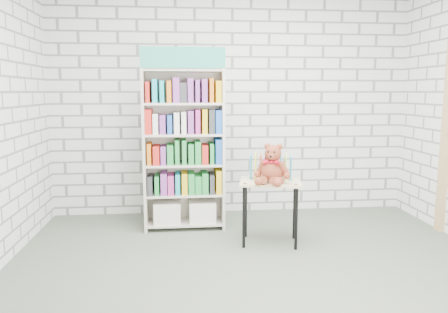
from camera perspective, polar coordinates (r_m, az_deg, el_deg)
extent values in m
plane|color=#4D5548|center=(3.90, 4.64, -14.95)|extent=(4.50, 4.50, 0.00)
cube|color=silver|center=(5.56, 1.06, 6.94)|extent=(4.50, 0.02, 2.80)
cube|color=silver|center=(1.66, 17.78, 2.87)|extent=(4.50, 0.02, 2.80)
cube|color=beige|center=(4.93, -10.29, 0.74)|extent=(0.03, 0.35, 1.79)
cube|color=beige|center=(4.94, -0.20, 0.89)|extent=(0.03, 0.35, 1.79)
cube|color=beige|center=(5.08, -5.26, 1.07)|extent=(0.90, 0.02, 1.79)
cube|color=teal|center=(4.72, -5.38, 12.76)|extent=(0.90, 0.02, 0.22)
cube|color=beige|center=(5.09, -5.11, -8.56)|extent=(0.84, 0.33, 0.02)
cube|color=beige|center=(5.00, -5.16, -4.85)|extent=(0.84, 0.33, 0.02)
cube|color=beige|center=(4.94, -5.21, -1.02)|extent=(0.84, 0.33, 0.02)
cube|color=beige|center=(4.89, -5.27, 2.90)|extent=(0.84, 0.33, 0.02)
cube|color=beige|center=(4.87, -5.32, 6.88)|extent=(0.84, 0.33, 0.02)
cube|color=beige|center=(4.87, -5.38, 11.10)|extent=(0.84, 0.33, 0.02)
cube|color=silver|center=(5.06, -7.41, -7.16)|extent=(0.30, 0.29, 0.24)
cube|color=silver|center=(5.06, -2.85, -7.09)|extent=(0.30, 0.29, 0.24)
cube|color=purple|center=(4.96, -5.18, -3.39)|extent=(0.84, 0.29, 0.24)
cube|color=#333338|center=(4.91, -5.23, 0.49)|extent=(0.84, 0.29, 0.24)
cube|color=red|center=(4.87, -5.29, 4.44)|extent=(0.84, 0.29, 0.24)
cube|color=yellow|center=(4.86, -5.34, 8.43)|extent=(0.84, 0.29, 0.24)
cube|color=#DEC285|center=(4.45, 6.08, -3.35)|extent=(0.68, 0.54, 0.03)
cylinder|color=black|center=(4.38, 2.61, -7.93)|extent=(0.03, 0.03, 0.63)
cylinder|color=black|center=(4.69, 2.85, -6.81)|extent=(0.03, 0.03, 0.63)
cylinder|color=black|center=(4.38, 9.42, -8.03)|extent=(0.03, 0.03, 0.63)
cylinder|color=black|center=(4.69, 9.18, -6.90)|extent=(0.03, 0.03, 0.63)
cylinder|color=black|center=(4.30, 2.78, -3.57)|extent=(0.04, 0.04, 0.01)
cylinder|color=black|center=(4.30, 9.40, -3.67)|extent=(0.04, 0.04, 0.01)
cube|color=teal|center=(4.52, 3.50, -1.31)|extent=(0.05, 0.19, 0.25)
cube|color=#F2FF28|center=(4.52, 4.15, -1.32)|extent=(0.05, 0.19, 0.25)
cube|color=#E14118|center=(4.52, 4.80, -1.33)|extent=(0.05, 0.19, 0.25)
cube|color=black|center=(4.52, 5.46, -1.34)|extent=(0.05, 0.19, 0.25)
cube|color=silver|center=(4.52, 6.11, -1.35)|extent=(0.05, 0.19, 0.25)
cube|color=#D95826|center=(4.52, 6.76, -1.36)|extent=(0.05, 0.19, 0.25)
cube|color=#33A3C1|center=(4.52, 7.41, -1.37)|extent=(0.05, 0.19, 0.25)
cube|color=#DCF250|center=(4.52, 8.07, -1.38)|extent=(0.05, 0.19, 0.25)
cube|color=teal|center=(4.52, 8.72, -1.39)|extent=(0.05, 0.19, 0.25)
ellipsoid|color=brown|center=(4.35, 6.39, -1.88)|extent=(0.23, 0.20, 0.23)
sphere|color=brown|center=(4.32, 6.41, 0.41)|extent=(0.17, 0.17, 0.17)
sphere|color=brown|center=(4.34, 5.70, 1.34)|extent=(0.06, 0.06, 0.06)
sphere|color=brown|center=(4.31, 7.26, 1.27)|extent=(0.06, 0.06, 0.06)
sphere|color=brown|center=(4.26, 6.20, 0.00)|extent=(0.07, 0.07, 0.07)
sphere|color=black|center=(4.26, 5.83, 0.60)|extent=(0.02, 0.02, 0.02)
sphere|color=black|center=(4.24, 6.59, 0.57)|extent=(0.02, 0.02, 0.02)
sphere|color=black|center=(4.23, 6.11, 0.02)|extent=(0.02, 0.02, 0.02)
cylinder|color=brown|center=(4.35, 4.85, -1.42)|extent=(0.11, 0.13, 0.16)
cylinder|color=brown|center=(4.30, 7.83, -1.59)|extent=(0.13, 0.08, 0.16)
sphere|color=brown|center=(4.36, 4.36, -2.28)|extent=(0.07, 0.07, 0.07)
sphere|color=brown|center=(4.29, 8.20, -2.52)|extent=(0.07, 0.07, 0.07)
cylinder|color=brown|center=(4.27, 5.15, -3.04)|extent=(0.09, 0.18, 0.09)
cylinder|color=brown|center=(4.24, 6.89, -3.16)|extent=(0.17, 0.17, 0.09)
sphere|color=brown|center=(4.20, 4.52, -3.29)|extent=(0.08, 0.08, 0.08)
sphere|color=brown|center=(4.16, 7.02, -3.46)|extent=(0.08, 0.08, 0.08)
cone|color=red|center=(4.28, 5.70, -0.70)|extent=(0.09, 0.08, 0.06)
cone|color=red|center=(4.26, 6.71, -0.76)|extent=(0.09, 0.08, 0.06)
sphere|color=red|center=(4.27, 6.19, -0.74)|extent=(0.04, 0.04, 0.04)
cube|color=tan|center=(5.35, 26.97, 2.20)|extent=(0.05, 0.12, 2.10)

